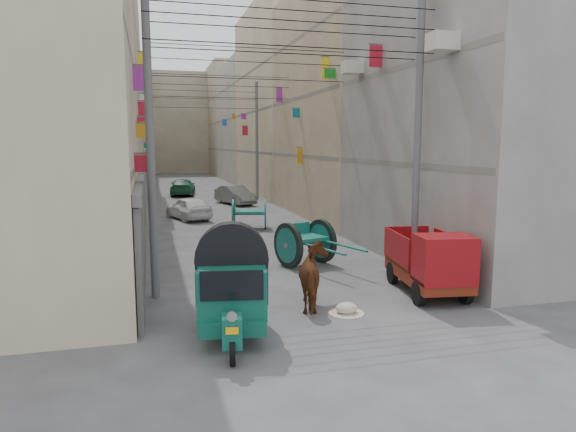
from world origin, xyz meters
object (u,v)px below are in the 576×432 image
object	(u,v)px
auto_rickshaw	(232,287)
horse	(316,277)
feed_sack	(346,308)
distant_car_green	(183,187)
mini_truck	(432,265)
distant_car_grey	(235,195)
distant_car_white	(188,208)
second_cart	(249,213)
tonga_cart	(305,242)

from	to	relation	value
auto_rickshaw	horse	world-z (taller)	auto_rickshaw
feed_sack	distant_car_green	distance (m)	28.71
mini_truck	horse	world-z (taller)	mini_truck
horse	distant_car_grey	size ratio (longest dim) A/B	0.48
auto_rickshaw	distant_car_white	xyz separation A→B (m)	(0.37, 16.69, -0.46)
mini_truck	second_cart	bearing A→B (deg)	110.57
auto_rickshaw	distant_car_green	bearing A→B (deg)	97.50
tonga_cart	distant_car_white	bearing A→B (deg)	84.93
tonga_cart	horse	distance (m)	4.32
distant_car_grey	auto_rickshaw	bearing A→B (deg)	-117.99
tonga_cart	second_cart	world-z (taller)	tonga_cart
auto_rickshaw	feed_sack	world-z (taller)	auto_rickshaw
tonga_cart	distant_car_grey	bearing A→B (deg)	68.78
distant_car_white	horse	bearing A→B (deg)	77.84
horse	distant_car_green	xyz separation A→B (m)	(-1.28, 28.05, -0.13)
second_cart	distant_car_white	size ratio (longest dim) A/B	0.52
second_cart	horse	xyz separation A→B (m)	(-0.64, -11.59, 0.02)
auto_rickshaw	distant_car_grey	bearing A→B (deg)	89.85
distant_car_grey	distant_car_green	world-z (taller)	distant_car_green
auto_rickshaw	second_cart	distance (m)	13.28
auto_rickshaw	distant_car_white	size ratio (longest dim) A/B	0.76
distant_car_white	distant_car_green	size ratio (longest dim) A/B	0.81
auto_rickshaw	tonga_cart	distance (m)	6.44
tonga_cart	second_cart	xyz separation A→B (m)	(-0.39, 7.40, -0.02)
feed_sack	distant_car_green	size ratio (longest dim) A/B	0.12
distant_car_grey	feed_sack	bearing A→B (deg)	-111.23
feed_sack	horse	xyz separation A→B (m)	(-0.54, 0.60, 0.61)
feed_sack	distant_car_grey	xyz separation A→B (m)	(1.01, 21.80, 0.47)
distant_car_white	distant_car_grey	xyz separation A→B (m)	(3.37, 5.89, 0.01)
tonga_cart	distant_car_white	world-z (taller)	tonga_cart
second_cart	feed_sack	size ratio (longest dim) A/B	3.50
horse	distant_car_grey	world-z (taller)	horse
horse	distant_car_white	distance (m)	15.42
auto_rickshaw	feed_sack	size ratio (longest dim) A/B	5.09
horse	distant_car_white	xyz separation A→B (m)	(-1.82, 15.31, -0.15)
distant_car_white	distant_car_grey	distance (m)	6.79
distant_car_white	mini_truck	bearing A→B (deg)	88.96
tonga_cart	mini_truck	bearing A→B (deg)	-82.80
mini_truck	second_cart	xyz separation A→B (m)	(-2.46, 11.54, -0.10)
tonga_cart	distant_car_green	size ratio (longest dim) A/B	0.79
distant_car_grey	tonga_cart	bearing A→B (deg)	-110.34
auto_rickshaw	feed_sack	bearing A→B (deg)	25.20
mini_truck	second_cart	world-z (taller)	mini_truck
mini_truck	horse	size ratio (longest dim) A/B	1.82
feed_sack	distant_car_green	bearing A→B (deg)	93.65
distant_car_green	horse	bearing A→B (deg)	99.79
mini_truck	distant_car_white	bearing A→B (deg)	116.43
mini_truck	feed_sack	size ratio (longest dim) A/B	6.23
feed_sack	horse	bearing A→B (deg)	132.33
distant_car_grey	horse	bearing A→B (deg)	-112.77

